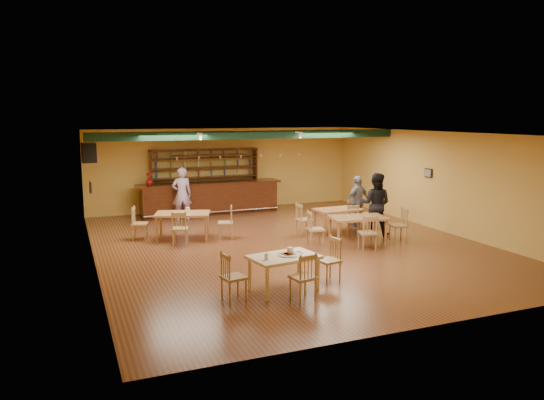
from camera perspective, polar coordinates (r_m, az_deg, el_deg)
name	(u,v)px	position (r m, az deg, el deg)	size (l,w,h in m)	color
floor	(288,244)	(14.25, 1.79, -4.87)	(12.00, 12.00, 0.00)	#532E17
ceiling_beam	(253,135)	(16.43, -2.11, 7.13)	(10.00, 0.30, 0.25)	black
track_rail_left	(192,133)	(16.50, -8.76, 7.28)	(0.05, 2.50, 0.05)	silver
track_rail_right	(286,132)	(17.50, 1.57, 7.49)	(0.05, 2.50, 0.05)	silver
ac_unit	(89,153)	(16.91, -19.33, 4.91)	(0.34, 0.70, 0.48)	silver
picture_left	(90,187)	(13.78, -19.25, 1.33)	(0.04, 0.34, 0.28)	black
picture_right	(428,173)	(16.94, 16.73, 2.84)	(0.04, 0.34, 0.28)	black
bar_counter	(210,198)	(18.66, -6.79, 0.21)	(5.11, 0.85, 1.13)	black
back_bar_hutch	(205,180)	(19.18, -7.32, 2.18)	(3.96, 0.40, 2.28)	black
poinsettia	(149,179)	(18.13, -13.29, 2.26)	(0.24, 0.24, 0.43)	#9E0E11
dining_table_a	(183,226)	(15.00, -9.72, -2.81)	(1.51, 0.91, 0.75)	#9B5D37
dining_table_b	(338,220)	(15.88, 7.20, -2.19)	(1.39, 0.83, 0.69)	#9B5D37
dining_table_d	(357,230)	(14.46, 9.33, -3.26)	(1.50, 0.90, 0.75)	#9B5D37
near_table	(284,273)	(10.53, 1.30, -7.98)	(1.34, 0.86, 0.72)	beige
pizza_tray	(288,255)	(10.46, 1.79, -6.01)	(0.40, 0.40, 0.01)	silver
parmesan_shaker	(266,257)	(10.13, -0.62, -6.24)	(0.07, 0.07, 0.11)	#EAE5C6
napkin_stack	(295,251)	(10.72, 2.55, -5.59)	(0.20, 0.15, 0.03)	white
pizza_server	(294,253)	(10.56, 2.40, -5.82)	(0.32, 0.09, 0.00)	silver
side_plate	(312,255)	(10.47, 4.37, -6.03)	(0.22, 0.22, 0.01)	white
patron_bar	(182,194)	(17.55, -9.82, 0.64)	(0.65, 0.43, 1.78)	#7C4698
patron_right_a	(376,204)	(15.51, 11.26, -0.44)	(0.89, 0.69, 1.83)	black
patron_right_b	(358,201)	(16.67, 9.35, -0.12)	(0.94, 0.39, 1.60)	slate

